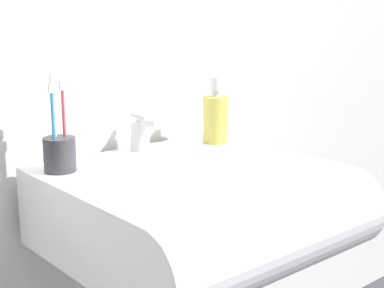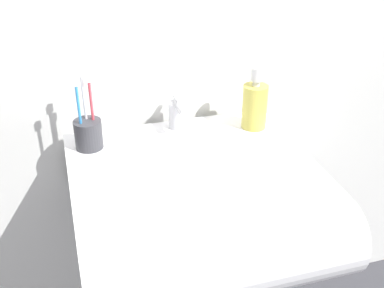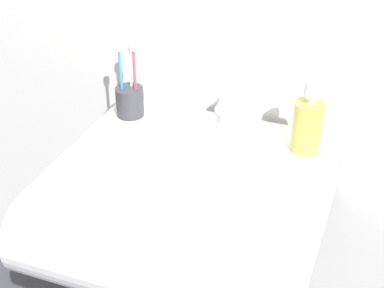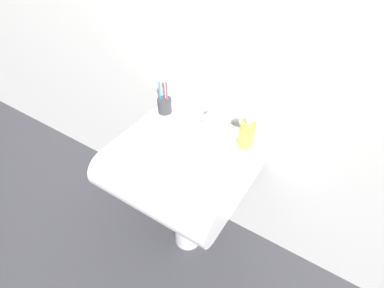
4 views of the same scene
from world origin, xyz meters
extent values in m
cube|color=white|center=(0.00, 0.00, 0.69)|extent=(0.59, 0.48, 0.18)
cylinder|color=white|center=(0.00, -0.24, 0.69)|extent=(0.59, 0.18, 0.18)
cylinder|color=silver|center=(0.02, 0.20, 0.81)|extent=(0.05, 0.05, 0.07)
cylinder|color=silver|center=(0.02, 0.16, 0.85)|extent=(0.02, 0.08, 0.02)
cube|color=silver|center=(0.02, 0.20, 0.86)|extent=(0.01, 0.06, 0.01)
cylinder|color=#38383D|center=(-0.23, 0.15, 0.81)|extent=(0.07, 0.07, 0.08)
cylinder|color=#338CD8|center=(-0.25, 0.14, 0.87)|extent=(0.01, 0.01, 0.16)
cube|color=white|center=(-0.25, 0.14, 0.96)|extent=(0.01, 0.01, 0.02)
cylinder|color=#D83F4C|center=(-0.21, 0.16, 0.87)|extent=(0.01, 0.01, 0.16)
cube|color=white|center=(-0.21, 0.16, 0.96)|extent=(0.01, 0.01, 0.02)
cylinder|color=white|center=(-0.23, 0.17, 0.88)|extent=(0.01, 0.01, 0.17)
cube|color=white|center=(-0.23, 0.17, 0.97)|extent=(0.01, 0.01, 0.02)
cylinder|color=gold|center=(0.22, 0.14, 0.84)|extent=(0.07, 0.07, 0.12)
cylinder|color=silver|center=(0.22, 0.14, 0.91)|extent=(0.02, 0.02, 0.01)
cylinder|color=silver|center=(0.22, 0.14, 0.93)|extent=(0.03, 0.03, 0.04)
camera|label=1|loc=(-0.81, -0.97, 1.12)|focal=55.00mm
camera|label=2|loc=(-0.28, -0.95, 1.39)|focal=45.00mm
camera|label=3|loc=(0.38, -1.02, 1.50)|focal=55.00mm
camera|label=4|loc=(0.56, -0.82, 1.66)|focal=28.00mm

